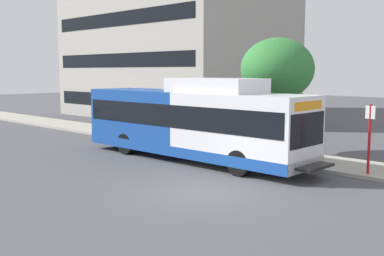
% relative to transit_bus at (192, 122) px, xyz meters
% --- Properties ---
extents(ground_plane, '(120.00, 120.00, 0.00)m').
position_rel_transit_bus_xyz_m(ground_plane, '(-3.94, 3.90, -1.70)').
color(ground_plane, '#4C4C51').
extents(sidewalk_curb, '(3.00, 56.00, 0.14)m').
position_rel_transit_bus_xyz_m(sidewalk_curb, '(3.06, 1.90, -1.63)').
color(sidewalk_curb, '#A8A399').
rests_on(sidewalk_curb, ground).
extents(transit_bus, '(2.58, 12.25, 3.65)m').
position_rel_transit_bus_xyz_m(transit_bus, '(0.00, 0.00, 0.00)').
color(transit_bus, white).
rests_on(transit_bus, ground).
extents(bus_stop_sign_pole, '(0.10, 0.36, 2.60)m').
position_rel_transit_bus_xyz_m(bus_stop_sign_pole, '(2.03, -7.13, -0.05)').
color(bus_stop_sign_pole, red).
rests_on(bus_stop_sign_pole, sidewalk_curb).
extents(street_tree_near_stop, '(3.42, 3.42, 5.36)m').
position_rel_transit_bus_xyz_m(street_tree_near_stop, '(3.78, -1.92, 2.33)').
color(street_tree_near_stop, '#4C3823').
rests_on(street_tree_near_stop, sidewalk_curb).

